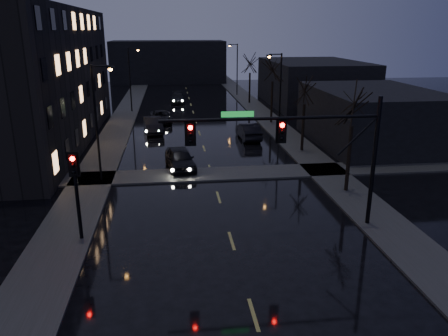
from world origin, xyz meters
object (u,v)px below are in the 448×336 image
object	(u,v)px
oncoming_car_b	(153,125)
oncoming_car_d	(178,98)
oncoming_car_a	(180,159)
lead_car	(248,131)
oncoming_car_c	(161,117)

from	to	relation	value
oncoming_car_b	oncoming_car_d	distance (m)	19.01
oncoming_car_a	lead_car	world-z (taller)	oncoming_car_a
oncoming_car_a	oncoming_car_d	xyz separation A→B (m)	(0.45, 31.46, -0.09)
oncoming_car_b	oncoming_car_d	world-z (taller)	oncoming_car_b
oncoming_car_c	oncoming_car_d	size ratio (longest dim) A/B	0.98
oncoming_car_c	lead_car	bearing A→B (deg)	-50.30
oncoming_car_c	oncoming_car_a	bearing A→B (deg)	-88.77
oncoming_car_a	oncoming_car_d	world-z (taller)	oncoming_car_a
oncoming_car_c	oncoming_car_d	bearing A→B (deg)	76.63
oncoming_car_b	oncoming_car_c	xyz separation A→B (m)	(0.68, 4.91, -0.11)
lead_car	oncoming_car_b	bearing A→B (deg)	-25.51
oncoming_car_b	lead_car	xyz separation A→B (m)	(9.22, -3.90, 0.00)
lead_car	oncoming_car_a	bearing A→B (deg)	49.63
oncoming_car_b	oncoming_car_c	size ratio (longest dim) A/B	0.98
oncoming_car_a	lead_car	size ratio (longest dim) A/B	0.99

